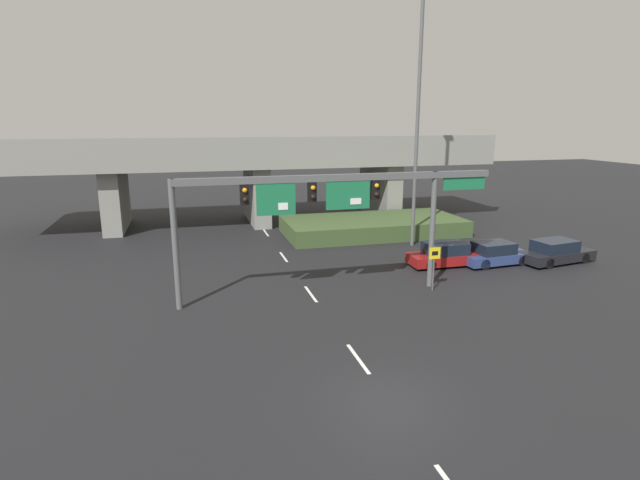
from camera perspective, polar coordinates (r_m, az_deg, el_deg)
ground_plane at (r=16.61m, az=7.62°, el=-17.42°), size 160.00×160.00×0.00m
lane_markings at (r=28.51m, az=-2.81°, el=-3.82°), size 0.14×38.39×0.01m
signal_gantry at (r=23.85m, az=1.27°, el=4.80°), size 15.78×0.44×6.01m
speed_limit_sign at (r=25.93m, az=12.91°, el=-2.44°), size 0.60×0.11×2.33m
highway_light_pole_near at (r=34.33m, az=11.12°, el=13.97°), size 0.70×0.36×17.04m
overpass_bridge at (r=42.62m, az=-7.36°, el=8.70°), size 39.63×8.84×7.28m
grass_embankment at (r=38.37m, az=6.04°, el=1.60°), size 13.42×6.35×1.20m
parked_sedan_near_right at (r=30.80m, az=14.27°, el=-1.64°), size 4.75×1.84×1.42m
parked_sedan_mid_right at (r=31.86m, az=19.33°, el=-1.52°), size 4.41×2.11×1.38m
parked_sedan_far_right at (r=33.67m, az=25.33°, el=-1.26°), size 4.98×2.54×1.41m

